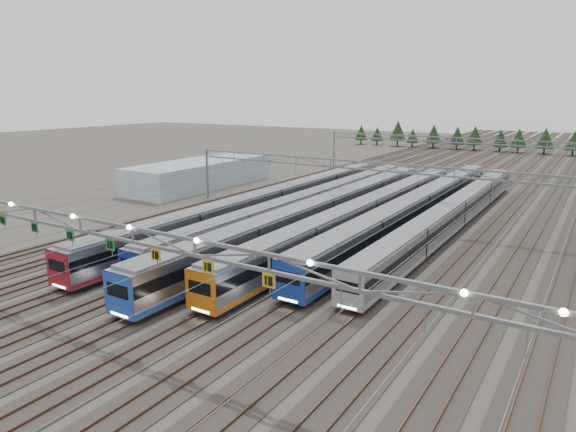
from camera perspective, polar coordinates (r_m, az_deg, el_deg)
The scene contains 13 objects.
ground at distance 38.93m, azimuth -16.14°, elevation -12.44°, with size 400.00×400.00×0.00m, color #47423A.
track_bed at distance 126.64m, azimuth 19.69°, elevation 5.82°, with size 54.00×260.00×5.42m.
train_a at distance 69.91m, azimuth -1.70°, elevation 1.51°, with size 2.94×65.35×3.83m.
train_b at distance 69.57m, azimuth 2.45°, elevation 1.34°, with size 2.75×62.47×3.58m.
train_c at distance 63.22m, azimuth 3.80°, elevation 0.27°, with size 3.07×62.68×4.00m.
train_d at distance 63.98m, azimuth 8.63°, elevation 0.22°, with size 2.93×61.11×3.82m.
train_e at distance 68.06m, azimuth 14.18°, elevation 0.81°, with size 3.01×63.07×3.93m.
train_f at distance 67.63m, azimuth 17.98°, elevation 0.29°, with size 2.69×61.94×3.50m.
gantry_near at distance 36.42m, azimuth -17.05°, elevation -2.38°, with size 56.36×0.61×8.08m.
gantry_mid at distance 69.07m, azimuth 8.89°, elevation 4.76°, with size 56.36×0.36×8.00m.
gantry_far at distance 111.59m, azimuth 18.17°, elevation 7.54°, with size 56.36×0.36×8.00m.
west_shed at distance 95.15m, azimuth -9.68°, elevation 4.64°, with size 10.00×30.00×4.72m, color #9BB1B9.
treeline at distance 161.59m, azimuth 24.57°, elevation 7.87°, with size 106.40×5.60×7.02m.
Camera 1 is at (26.75, -22.85, 16.67)m, focal length 32.00 mm.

